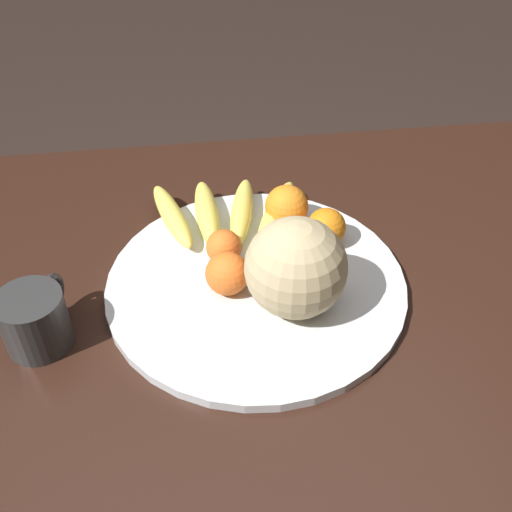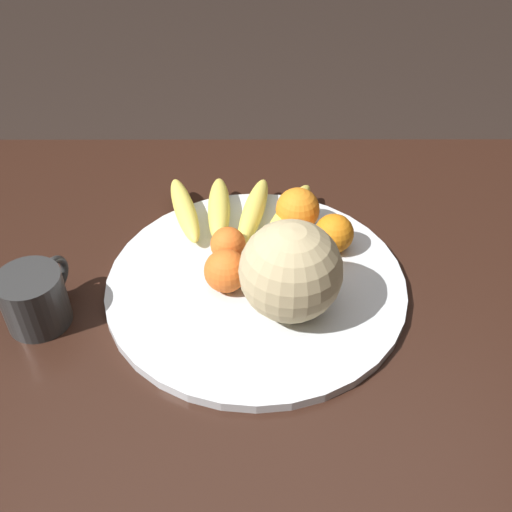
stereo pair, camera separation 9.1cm
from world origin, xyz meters
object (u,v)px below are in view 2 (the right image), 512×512
banana_bunch (236,211)px  orange_mid_center (228,244)px  fruit_bowl (256,283)px  orange_front_right (334,233)px  orange_front_left (298,210)px  kitchen_table (245,314)px  melon (291,271)px  orange_back_left (226,271)px  produce_tag (307,238)px  ceramic_mug (35,298)px

banana_bunch → orange_mid_center: 0.10m
fruit_bowl → orange_front_right: size_ratio=7.23×
banana_bunch → orange_front_left: orange_front_left is taller
kitchen_table → melon: bearing=128.1°
orange_front_left → orange_back_left: 0.19m
produce_tag → ceramic_mug: size_ratio=0.82×
melon → banana_bunch: size_ratio=0.53×
melon → orange_mid_center: size_ratio=2.60×
melon → produce_tag: melon is taller
banana_bunch → produce_tag: 0.13m
ceramic_mug → banana_bunch: bearing=-142.3°
orange_mid_center → orange_front_left: bearing=-144.9°
kitchen_table → fruit_bowl: size_ratio=3.46×
fruit_bowl → ceramic_mug: 0.33m
orange_back_left → ceramic_mug: 0.28m
kitchen_table → orange_back_left: bearing=55.4°
orange_front_left → ceramic_mug: orange_front_left is taller
kitchen_table → ceramic_mug: bearing=17.1°
orange_back_left → produce_tag: size_ratio=0.65×
orange_front_left → orange_mid_center: orange_front_left is taller
orange_back_left → fruit_bowl: bearing=-161.5°
fruit_bowl → orange_mid_center: (0.04, -0.05, 0.04)m
banana_bunch → produce_tag: (-0.12, 0.05, -0.02)m
fruit_bowl → orange_mid_center: bearing=-49.7°
orange_mid_center → ceramic_mug: 0.30m
kitchen_table → orange_front_right: orange_front_right is taller
fruit_bowl → orange_front_right: 0.15m
orange_front_left → banana_bunch: bearing=-10.2°
orange_front_right → orange_back_left: (0.17, 0.09, 0.00)m
ceramic_mug → orange_front_left: bearing=-152.7°
produce_tag → orange_back_left: bearing=22.9°
fruit_bowl → orange_mid_center: size_ratio=8.19×
orange_back_left → produce_tag: orange_back_left is taller
fruit_bowl → kitchen_table: bearing=-53.9°
banana_bunch → produce_tag: size_ratio=2.73×
melon → orange_mid_center: (0.09, -0.11, -0.05)m
orange_back_left → orange_front_left: bearing=-128.0°
kitchen_table → melon: size_ratio=10.93×
orange_front_left → fruit_bowl: bearing=62.1°
orange_mid_center → produce_tag: 0.14m
melon → orange_front_left: (-0.02, -0.20, -0.04)m
fruit_bowl → orange_back_left: bearing=18.5°
kitchen_table → produce_tag: 0.17m
orange_mid_center → ceramic_mug: bearing=23.7°
orange_front_left → orange_back_left: bearing=52.0°
banana_bunch → orange_mid_center: (0.01, 0.10, 0.01)m
orange_front_left → orange_mid_center: (0.12, 0.08, -0.01)m
orange_front_left → orange_back_left: size_ratio=1.12×
banana_bunch → orange_back_left: bearing=-179.2°
banana_bunch → orange_front_left: 0.11m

